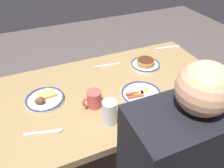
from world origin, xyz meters
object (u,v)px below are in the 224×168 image
at_px(coffee_mug, 94,99).
at_px(drinking_glass, 110,113).
at_px(fork_near, 215,81).
at_px(fork_far, 107,65).
at_px(butter_knife, 168,47).
at_px(plate_near_main, 145,64).
at_px(tea_spoon, 49,132).
at_px(plate_center_pancakes, 44,99).
at_px(plate_far_companion, 141,94).

xyz_separation_m(coffee_mug, drinking_glass, (-0.03, 0.15, 0.01)).
distance_m(coffee_mug, fork_near, 0.79).
relative_size(fork_far, butter_knife, 0.89).
bearing_deg(fork_near, plate_near_main, -46.30).
distance_m(plate_near_main, fork_far, 0.27).
bearing_deg(butter_knife, fork_far, 6.04).
height_order(coffee_mug, tea_spoon, coffee_mug).
bearing_deg(tea_spoon, plate_center_pancakes, -94.57).
height_order(plate_near_main, coffee_mug, coffee_mug).
height_order(plate_center_pancakes, plate_far_companion, plate_center_pancakes).
xyz_separation_m(plate_near_main, plate_far_companion, (0.18, 0.27, -0.01)).
xyz_separation_m(plate_center_pancakes, fork_far, (-0.46, -0.21, -0.01)).
relative_size(coffee_mug, drinking_glass, 0.84).
relative_size(plate_near_main, coffee_mug, 1.80).
bearing_deg(plate_far_companion, plate_near_main, -124.17).
bearing_deg(tea_spoon, plate_far_companion, -173.04).
bearing_deg(plate_far_companion, coffee_mug, -5.37).
height_order(fork_far, butter_knife, same).
relative_size(plate_far_companion, butter_knife, 1.10).
xyz_separation_m(plate_center_pancakes, plate_far_companion, (-0.53, 0.17, -0.00)).
bearing_deg(tea_spoon, butter_knife, -153.93).
bearing_deg(drinking_glass, plate_far_companion, -154.32).
xyz_separation_m(plate_center_pancakes, butter_knife, (-1.01, -0.27, -0.01)).
distance_m(fork_near, tea_spoon, 1.05).
relative_size(plate_near_main, drinking_glass, 1.51).
bearing_deg(coffee_mug, plate_center_pancakes, -30.16).
distance_m(fork_near, butter_knife, 0.50).
bearing_deg(plate_near_main, tea_spoon, 24.73).
bearing_deg(fork_near, tea_spoon, 0.19).
relative_size(plate_center_pancakes, butter_knife, 1.03).
bearing_deg(plate_near_main, coffee_mug, 27.63).
distance_m(plate_far_companion, fork_far, 0.39).
bearing_deg(butter_knife, plate_center_pancakes, 14.87).
height_order(plate_far_companion, fork_near, plate_far_companion).
bearing_deg(plate_near_main, fork_far, -24.55).
relative_size(coffee_mug, fork_far, 0.60).
distance_m(plate_center_pancakes, butter_knife, 1.05).
relative_size(plate_far_companion, drinking_glass, 1.72).
bearing_deg(plate_center_pancakes, drinking_glass, 133.97).
height_order(plate_far_companion, coffee_mug, coffee_mug).
height_order(plate_center_pancakes, coffee_mug, coffee_mug).
bearing_deg(plate_far_companion, fork_near, 172.80).
distance_m(drinking_glass, fork_far, 0.54).
relative_size(fork_far, tea_spoon, 1.03).
bearing_deg(plate_center_pancakes, coffee_mug, 149.84).
distance_m(plate_far_companion, tea_spoon, 0.55).
distance_m(plate_center_pancakes, fork_far, 0.51).
bearing_deg(coffee_mug, fork_far, -121.58).
bearing_deg(plate_center_pancakes, butter_knife, -165.13).
bearing_deg(fork_near, butter_knife, -88.65).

